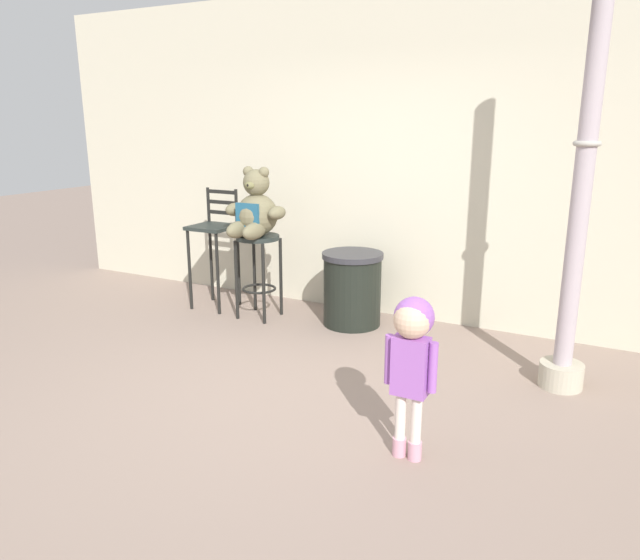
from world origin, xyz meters
TOP-DOWN VIEW (x-y plane):
  - ground_plane at (0.00, 0.00)m, footprint 24.00×24.00m
  - building_wall at (0.00, 2.31)m, footprint 7.88×0.30m
  - bar_stool_with_teddy at (-1.01, 1.49)m, footprint 0.41×0.41m
  - teddy_bear at (-1.01, 1.45)m, footprint 0.61×0.55m
  - child_walking at (1.13, -0.24)m, footprint 0.30×0.24m
  - trash_bin at (-0.12, 1.70)m, footprint 0.57×0.57m
  - lamppost at (1.80, 1.16)m, footprint 0.31×0.31m
  - bar_chair_empty at (-1.59, 1.57)m, footprint 0.41×0.41m

SIDE VIEW (x-z plane):
  - ground_plane at x=0.00m, z-range 0.00..0.00m
  - trash_bin at x=-0.12m, z-range 0.00..0.69m
  - bar_stool_with_teddy at x=-1.01m, z-range 0.18..0.99m
  - child_walking at x=1.13m, z-range 0.22..1.17m
  - bar_chair_empty at x=-1.59m, z-range 0.13..1.34m
  - teddy_bear at x=-1.01m, z-range 0.73..1.37m
  - lamppost at x=1.80m, z-range -0.30..2.69m
  - building_wall at x=0.00m, z-range 0.00..3.05m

